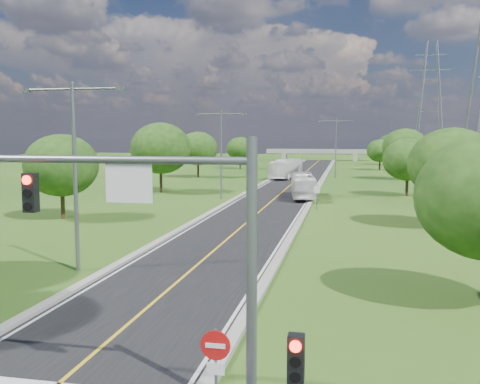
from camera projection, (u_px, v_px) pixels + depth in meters
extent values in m
plane|color=#1F4C15|center=(288.00, 187.00, 74.25)|extent=(260.00, 260.00, 0.00)
cube|color=black|center=(293.00, 183.00, 80.10)|extent=(8.00, 150.00, 0.06)
cube|color=gray|center=(265.00, 182.00, 80.93)|extent=(0.50, 150.00, 0.22)
cube|color=gray|center=(321.00, 183.00, 79.25)|extent=(0.50, 150.00, 0.22)
cylinder|color=slate|center=(252.00, 282.00, 13.28)|extent=(0.28, 0.28, 7.20)
cylinder|color=slate|center=(92.00, 160.00, 13.79)|extent=(8.40, 0.20, 0.20)
cube|color=black|center=(31.00, 193.00, 14.24)|extent=(0.35, 0.28, 1.05)
cylinder|color=#FF140C|center=(27.00, 180.00, 14.05)|extent=(0.24, 0.06, 0.24)
cube|color=white|center=(129.00, 183.00, 13.66)|extent=(1.25, 0.06, 1.00)
cube|color=black|center=(296.00, 359.00, 10.14)|extent=(0.32, 0.26, 0.95)
cylinder|color=#FF140C|center=(295.00, 347.00, 9.97)|extent=(0.22, 0.05, 0.22)
cylinder|color=slate|center=(216.00, 378.00, 13.20)|extent=(0.08, 0.08, 2.50)
cylinder|color=#B20F0F|center=(216.00, 345.00, 13.08)|extent=(0.76, 0.05, 0.76)
cube|color=white|center=(215.00, 346.00, 13.05)|extent=(0.50, 0.02, 0.12)
cube|color=white|center=(216.00, 369.00, 13.14)|extent=(0.45, 0.04, 0.30)
cylinder|color=slate|center=(317.00, 198.00, 51.66)|extent=(0.08, 0.08, 2.40)
cube|color=white|center=(317.00, 189.00, 51.55)|extent=(0.55, 0.04, 0.70)
cube|color=gray|center=(284.00, 157.00, 154.09)|extent=(1.20, 3.00, 2.00)
cube|color=gray|center=(355.00, 157.00, 150.14)|extent=(1.20, 3.00, 2.00)
cube|color=gray|center=(319.00, 151.00, 151.94)|extent=(30.00, 3.00, 1.20)
cylinder|color=slate|center=(75.00, 178.00, 28.13)|extent=(0.22, 0.22, 10.00)
cylinder|color=slate|center=(48.00, 90.00, 27.92)|extent=(2.80, 0.12, 0.12)
cylinder|color=slate|center=(97.00, 89.00, 27.37)|extent=(2.80, 0.12, 0.12)
cube|color=slate|center=(25.00, 91.00, 28.18)|extent=(0.50, 0.25, 0.18)
cube|color=slate|center=(121.00, 89.00, 27.11)|extent=(0.50, 0.25, 0.18)
cylinder|color=slate|center=(221.00, 155.00, 60.29)|extent=(0.22, 0.22, 10.00)
cylinder|color=slate|center=(209.00, 114.00, 60.08)|extent=(2.80, 0.12, 0.12)
cylinder|color=slate|center=(233.00, 114.00, 59.53)|extent=(2.80, 0.12, 0.12)
cube|color=slate|center=(198.00, 114.00, 60.34)|extent=(0.50, 0.25, 0.18)
cube|color=slate|center=(245.00, 114.00, 59.27)|extent=(0.50, 0.25, 0.18)
cylinder|color=slate|center=(336.00, 148.00, 90.08)|extent=(0.22, 0.22, 10.00)
cylinder|color=slate|center=(328.00, 121.00, 89.87)|extent=(2.80, 0.12, 0.12)
cylinder|color=slate|center=(345.00, 121.00, 89.32)|extent=(2.80, 0.12, 0.12)
cube|color=slate|center=(320.00, 121.00, 90.13)|extent=(0.50, 0.25, 0.18)
cube|color=slate|center=(353.00, 121.00, 89.06)|extent=(0.50, 0.25, 0.18)
cube|color=slate|center=(431.00, 70.00, 120.40)|extent=(9.00, 0.25, 0.25)
cube|color=slate|center=(432.00, 55.00, 120.05)|extent=(7.00, 0.25, 0.25)
cylinder|color=black|center=(63.00, 203.00, 46.09)|extent=(0.36, 0.36, 2.70)
ellipsoid|color=#1B3D10|center=(61.00, 165.00, 45.74)|extent=(6.30, 6.30, 5.36)
cylinder|color=black|center=(161.00, 180.00, 67.30)|extent=(0.36, 0.36, 3.24)
ellipsoid|color=#1B3D10|center=(161.00, 148.00, 66.88)|extent=(7.56, 7.56, 6.43)
cylinder|color=black|center=(198.00, 169.00, 91.10)|extent=(0.36, 0.36, 2.88)
ellipsoid|color=#1B3D10|center=(198.00, 148.00, 90.73)|extent=(6.72, 6.72, 5.71)
cylinder|color=black|center=(240.00, 163.00, 114.02)|extent=(0.36, 0.36, 2.52)
ellipsoid|color=#1B3D10|center=(240.00, 149.00, 113.69)|extent=(5.88, 5.88, 5.00)
cylinder|color=black|center=(450.00, 210.00, 41.71)|extent=(0.36, 0.36, 2.88)
ellipsoid|color=#1B3D10|center=(452.00, 164.00, 41.33)|extent=(6.72, 6.72, 5.71)
cylinder|color=black|center=(407.00, 186.00, 63.36)|extent=(0.36, 0.36, 2.52)
ellipsoid|color=#1B3D10|center=(408.00, 160.00, 63.04)|extent=(5.88, 5.88, 5.00)
cylinder|color=black|center=(404.00, 170.00, 86.33)|extent=(0.36, 0.36, 3.06)
ellipsoid|color=#1B3D10|center=(405.00, 147.00, 85.93)|extent=(7.14, 7.14, 6.07)
cylinder|color=black|center=(380.00, 165.00, 110.25)|extent=(0.36, 0.36, 2.34)
ellipsoid|color=#1B3D10|center=(380.00, 151.00, 109.95)|extent=(5.46, 5.46, 4.64)
cylinder|color=black|center=(390.00, 159.00, 129.03)|extent=(0.36, 0.36, 2.70)
ellipsoid|color=#1B3D10|center=(390.00, 146.00, 128.68)|extent=(6.30, 6.30, 5.36)
imported|color=white|center=(303.00, 186.00, 61.00)|extent=(3.66, 10.36, 2.83)
imported|color=white|center=(286.00, 169.00, 88.81)|extent=(4.48, 11.69, 3.18)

